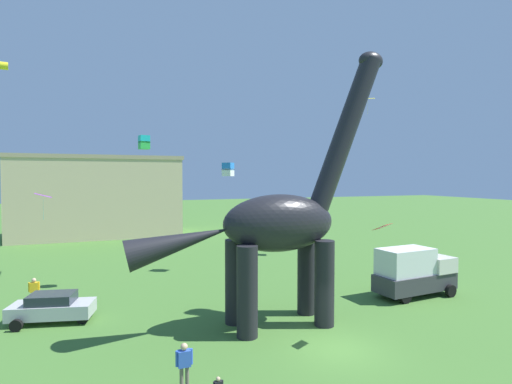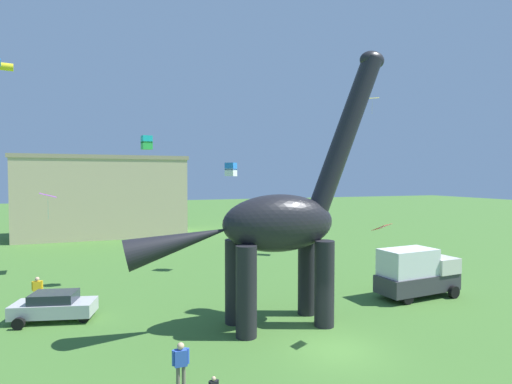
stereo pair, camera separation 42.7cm
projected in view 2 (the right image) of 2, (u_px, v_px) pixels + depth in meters
ground_plane at (335, 350)px, 18.12m from camera, size 240.00×240.00×0.00m
dinosaur_sculpture at (278, 223)px, 21.00m from camera, size 14.36×3.04×15.01m
parked_sedan_left at (54, 306)px, 21.79m from camera, size 4.49×2.67×1.55m
parked_box_truck at (416, 272)px, 26.02m from camera, size 5.76×2.57×3.20m
person_strolling_adult at (181, 361)px, 14.76m from camera, size 0.65×0.29×1.73m
person_far_spectator at (37, 288)px, 24.54m from camera, size 0.64×0.28×1.70m
kite_far_right at (382, 227)px, 18.35m from camera, size 1.10×1.00×0.31m
kite_near_high at (147, 143)px, 28.40m from camera, size 0.79×0.79×0.97m
kite_mid_right at (372, 98)px, 39.44m from camera, size 1.70×1.62×1.70m
kite_mid_left at (48, 195)px, 32.20m from camera, size 1.47×1.86×2.13m
kite_far_left at (231, 169)px, 33.21m from camera, size 1.11×1.11×1.12m
background_building_block at (105, 196)px, 53.17m from camera, size 20.95×8.90×10.60m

